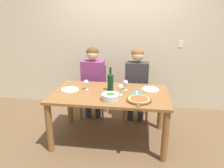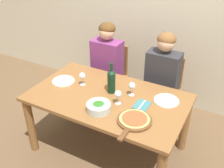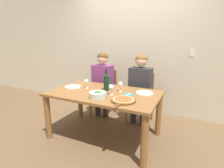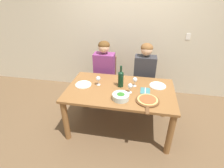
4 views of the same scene
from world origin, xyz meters
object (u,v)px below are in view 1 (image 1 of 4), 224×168
wine_bottle (110,81)px  wine_glass_centre (120,88)px  broccoli_bowl (110,97)px  pizza_on_board (139,100)px  fork_on_napkin (137,93)px  chair_left (94,88)px  dinner_plate_left (70,89)px  person_woman (93,76)px  person_man (137,78)px  chair_right (136,90)px  dinner_plate_right (150,89)px  wine_glass_right (126,83)px  wine_glass_left (86,83)px

wine_bottle → wine_glass_centre: bearing=-44.8°
wine_bottle → broccoli_bowl: wine_bottle is taller
pizza_on_board → fork_on_napkin: pizza_on_board is taller
broccoli_bowl → chair_left: bearing=113.2°
broccoli_bowl → dinner_plate_left: 0.69m
person_woman → fork_on_napkin: 1.02m
person_woman → wine_glass_centre: bearing=-53.5°
dinner_plate_left → person_man: bearing=35.2°
pizza_on_board → wine_bottle: bearing=140.9°
person_woman → dinner_plate_left: (-0.19, -0.66, -0.02)m
person_woman → dinner_plate_left: bearing=-105.7°
chair_right → broccoli_bowl: bearing=-106.1°
fork_on_napkin → person_woman: bearing=139.4°
pizza_on_board → wine_glass_centre: 0.32m
chair_right → dinner_plate_right: bearing=-70.2°
chair_left → dinner_plate_left: (-0.19, -0.77, 0.24)m
broccoli_bowl → dinner_plate_left: broccoli_bowl is taller
person_woman → wine_glass_centre: (0.56, -0.75, 0.08)m
dinner_plate_left → pizza_on_board: pizza_on_board is taller
person_woman → wine_glass_right: (0.61, -0.55, 0.08)m
wine_bottle → wine_glass_left: (-0.35, -0.02, -0.03)m
fork_on_napkin → dinner_plate_left: bearing=179.8°
chair_right → dinner_plate_left: (-0.93, -0.77, 0.24)m
chair_right → person_man: person_man is taller
wine_bottle → wine_glass_left: bearing=-176.3°
pizza_on_board → fork_on_napkin: bearing=97.5°
dinner_plate_right → fork_on_napkin: dinner_plate_right is taller
wine_bottle → wine_glass_right: (0.21, 0.05, -0.03)m
person_man → dinner_plate_left: (-0.93, -0.66, -0.02)m
dinner_plate_right → pizza_on_board: (-0.15, -0.45, 0.01)m
pizza_on_board → fork_on_napkin: (-0.04, 0.26, -0.01)m
person_woman → broccoli_bowl: person_woman is taller
person_man → chair_right: bearing=90.0°
wine_glass_right → wine_glass_left: bearing=-173.0°
person_man → dinner_plate_right: 0.53m
dinner_plate_right → wine_glass_right: wine_glass_right is taller
wine_bottle → dinner_plate_right: wine_bottle is taller
wine_bottle → wine_glass_centre: 0.23m
broccoli_bowl → wine_glass_right: (0.16, 0.39, 0.06)m
pizza_on_board → wine_glass_centre: (-0.26, 0.18, 0.09)m
chair_left → dinner_plate_right: size_ratio=3.56×
person_woman → dinner_plate_right: (0.96, -0.48, -0.02)m
chair_left → dinner_plate_right: bearing=-31.5°
person_woman → wine_glass_centre: size_ratio=8.25×
wine_glass_left → fork_on_napkin: bearing=-3.9°
dinner_plate_right → fork_on_napkin: bearing=-135.7°
chair_right → fork_on_napkin: chair_right is taller
fork_on_napkin → broccoli_bowl: bearing=-140.2°
chair_left → person_man: 0.80m
wine_glass_left → dinner_plate_left: bearing=-169.0°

